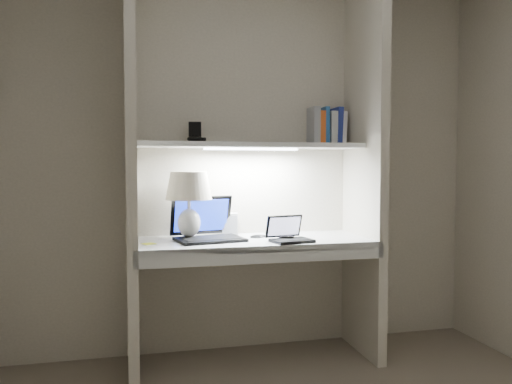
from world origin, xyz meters
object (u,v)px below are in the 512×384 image
object	(u,v)px
table_lamp	(189,194)
laptop_netbook	(289,235)
speaker	(230,224)
laptop_main	(207,230)
book_row	(326,127)

from	to	relation	value
table_lamp	laptop_netbook	size ratio (longest dim) A/B	1.53
laptop_netbook	speaker	world-z (taller)	laptop_netbook
laptop_main	laptop_netbook	size ratio (longest dim) A/B	1.66
table_lamp	speaker	distance (m)	0.38
book_row	speaker	bearing A→B (deg)	178.18
laptop_main	laptop_netbook	world-z (taller)	laptop_main
laptop_netbook	speaker	xyz separation A→B (m)	(-0.29, 0.37, 0.03)
laptop_netbook	book_row	xyz separation A→B (m)	(0.37, 0.34, 0.68)
laptop_netbook	speaker	bearing A→B (deg)	116.95
speaker	laptop_main	bearing A→B (deg)	-129.37
table_lamp	speaker	world-z (taller)	table_lamp
speaker	book_row	distance (m)	0.92
book_row	table_lamp	bearing A→B (deg)	-171.81
speaker	book_row	world-z (taller)	book_row
laptop_main	book_row	world-z (taller)	book_row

